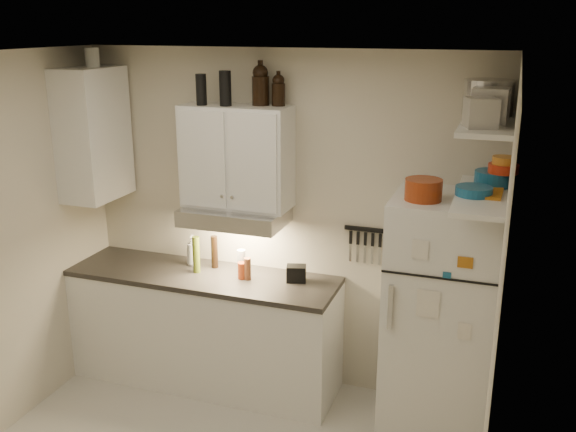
% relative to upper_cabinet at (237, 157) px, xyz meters
% --- Properties ---
extents(ceiling, '(3.20, 3.00, 0.02)m').
position_rel_upper_cabinet_xyz_m(ceiling, '(0.30, -1.33, 0.78)').
color(ceiling, white).
rests_on(ceiling, ground).
extents(back_wall, '(3.20, 0.02, 2.60)m').
position_rel_upper_cabinet_xyz_m(back_wall, '(0.30, 0.18, -0.53)').
color(back_wall, beige).
rests_on(back_wall, ground).
extents(right_wall, '(0.02, 3.00, 2.60)m').
position_rel_upper_cabinet_xyz_m(right_wall, '(1.91, -1.33, -0.53)').
color(right_wall, beige).
rests_on(right_wall, ground).
extents(base_cabinet, '(2.10, 0.60, 0.88)m').
position_rel_upper_cabinet_xyz_m(base_cabinet, '(-0.25, -0.14, -1.39)').
color(base_cabinet, white).
rests_on(base_cabinet, floor).
extents(countertop, '(2.10, 0.62, 0.04)m').
position_rel_upper_cabinet_xyz_m(countertop, '(-0.25, -0.14, -0.93)').
color(countertop, '#2B2825').
rests_on(countertop, base_cabinet).
extents(upper_cabinet, '(0.80, 0.33, 0.75)m').
position_rel_upper_cabinet_xyz_m(upper_cabinet, '(0.00, 0.00, 0.00)').
color(upper_cabinet, white).
rests_on(upper_cabinet, back_wall).
extents(side_cabinet, '(0.33, 0.55, 1.00)m').
position_rel_upper_cabinet_xyz_m(side_cabinet, '(-1.14, -0.14, 0.12)').
color(side_cabinet, white).
rests_on(side_cabinet, left_wall).
extents(range_hood, '(0.76, 0.46, 0.12)m').
position_rel_upper_cabinet_xyz_m(range_hood, '(0.00, -0.06, -0.44)').
color(range_hood, silver).
rests_on(range_hood, back_wall).
extents(fridge, '(0.70, 0.68, 1.70)m').
position_rel_upper_cabinet_xyz_m(fridge, '(1.55, -0.18, -0.98)').
color(fridge, white).
rests_on(fridge, floor).
extents(shelf_hi, '(0.30, 0.95, 0.03)m').
position_rel_upper_cabinet_xyz_m(shelf_hi, '(1.75, -0.31, 0.38)').
color(shelf_hi, white).
rests_on(shelf_hi, right_wall).
extents(shelf_lo, '(0.30, 0.95, 0.03)m').
position_rel_upper_cabinet_xyz_m(shelf_lo, '(1.75, -0.31, -0.07)').
color(shelf_lo, white).
rests_on(shelf_lo, right_wall).
extents(knife_strip, '(0.42, 0.02, 0.03)m').
position_rel_upper_cabinet_xyz_m(knife_strip, '(1.00, 0.15, -0.51)').
color(knife_strip, black).
rests_on(knife_strip, back_wall).
extents(dutch_oven, '(0.30, 0.30, 0.14)m').
position_rel_upper_cabinet_xyz_m(dutch_oven, '(1.40, -0.29, -0.06)').
color(dutch_oven, maroon).
rests_on(dutch_oven, fridge).
extents(book_stack, '(0.23, 0.28, 0.09)m').
position_rel_upper_cabinet_xyz_m(book_stack, '(1.76, -0.31, -0.08)').
color(book_stack, '#B26616').
rests_on(book_stack, fridge).
extents(spice_jar, '(0.07, 0.07, 0.11)m').
position_rel_upper_cabinet_xyz_m(spice_jar, '(1.67, -0.20, -0.07)').
color(spice_jar, silver).
rests_on(spice_jar, fridge).
extents(stock_pot, '(0.33, 0.33, 0.22)m').
position_rel_upper_cabinet_xyz_m(stock_pot, '(1.73, -0.05, 0.50)').
color(stock_pot, silver).
rests_on(stock_pot, shelf_hi).
extents(tin_a, '(0.21, 0.20, 0.20)m').
position_rel_upper_cabinet_xyz_m(tin_a, '(1.76, -0.36, 0.49)').
color(tin_a, '#AAAAAD').
rests_on(tin_a, shelf_hi).
extents(tin_b, '(0.21, 0.21, 0.16)m').
position_rel_upper_cabinet_xyz_m(tin_b, '(1.72, -0.56, 0.47)').
color(tin_b, '#AAAAAD').
rests_on(tin_b, shelf_hi).
extents(bowl_teal, '(0.24, 0.24, 0.09)m').
position_rel_upper_cabinet_xyz_m(bowl_teal, '(1.81, -0.07, -0.00)').
color(bowl_teal, '#16547D').
rests_on(bowl_teal, shelf_lo).
extents(bowl_orange, '(0.19, 0.19, 0.06)m').
position_rel_upper_cabinet_xyz_m(bowl_orange, '(1.86, -0.10, 0.07)').
color(bowl_orange, red).
rests_on(bowl_orange, bowl_teal).
extents(bowl_yellow, '(0.15, 0.15, 0.05)m').
position_rel_upper_cabinet_xyz_m(bowl_yellow, '(1.86, -0.10, 0.12)').
color(bowl_yellow, orange).
rests_on(bowl_yellow, bowl_orange).
extents(plates, '(0.22, 0.22, 0.05)m').
position_rel_upper_cabinet_xyz_m(plates, '(1.71, -0.36, -0.02)').
color(plates, '#16547D').
rests_on(plates, shelf_lo).
extents(growler_a, '(0.16, 0.16, 0.29)m').
position_rel_upper_cabinet_xyz_m(growler_a, '(0.17, 0.06, 0.52)').
color(growler_a, black).
rests_on(growler_a, upper_cabinet).
extents(growler_b, '(0.12, 0.12, 0.23)m').
position_rel_upper_cabinet_xyz_m(growler_b, '(0.30, 0.07, 0.49)').
color(growler_b, black).
rests_on(growler_b, upper_cabinet).
extents(thermos_a, '(0.11, 0.11, 0.25)m').
position_rel_upper_cabinet_xyz_m(thermos_a, '(-0.05, -0.06, 0.50)').
color(thermos_a, black).
rests_on(thermos_a, upper_cabinet).
extents(thermos_b, '(0.09, 0.09, 0.22)m').
position_rel_upper_cabinet_xyz_m(thermos_b, '(-0.23, -0.08, 0.49)').
color(thermos_b, black).
rests_on(thermos_b, upper_cabinet).
extents(side_jar, '(0.12, 0.12, 0.14)m').
position_rel_upper_cabinet_xyz_m(side_jar, '(-1.11, -0.10, 0.70)').
color(side_jar, silver).
rests_on(side_jar, side_cabinet).
extents(soap_bottle, '(0.13, 0.13, 0.27)m').
position_rel_upper_cabinet_xyz_m(soap_bottle, '(-0.41, 0.01, -0.77)').
color(soap_bottle, white).
rests_on(soap_bottle, countertop).
extents(pepper_mill, '(0.07, 0.07, 0.17)m').
position_rel_upper_cabinet_xyz_m(pepper_mill, '(0.12, -0.13, -0.82)').
color(pepper_mill, '#5A301B').
rests_on(pepper_mill, countertop).
extents(oil_bottle, '(0.06, 0.06, 0.29)m').
position_rel_upper_cabinet_xyz_m(oil_bottle, '(-0.31, -0.12, -0.76)').
color(oil_bottle, '#556519').
rests_on(oil_bottle, countertop).
extents(vinegar_bottle, '(0.06, 0.06, 0.26)m').
position_rel_upper_cabinet_xyz_m(vinegar_bottle, '(-0.22, 0.02, -0.78)').
color(vinegar_bottle, black).
rests_on(vinegar_bottle, countertop).
extents(clear_bottle, '(0.08, 0.08, 0.19)m').
position_rel_upper_cabinet_xyz_m(clear_bottle, '(0.03, -0.04, -0.81)').
color(clear_bottle, silver).
rests_on(clear_bottle, countertop).
extents(red_jar, '(0.08, 0.08, 0.13)m').
position_rel_upper_cabinet_xyz_m(red_jar, '(0.08, -0.13, -0.84)').
color(red_jar, maroon).
rests_on(red_jar, countertop).
extents(caddy, '(0.17, 0.14, 0.12)m').
position_rel_upper_cabinet_xyz_m(caddy, '(0.48, -0.04, -0.84)').
color(caddy, black).
rests_on(caddy, countertop).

